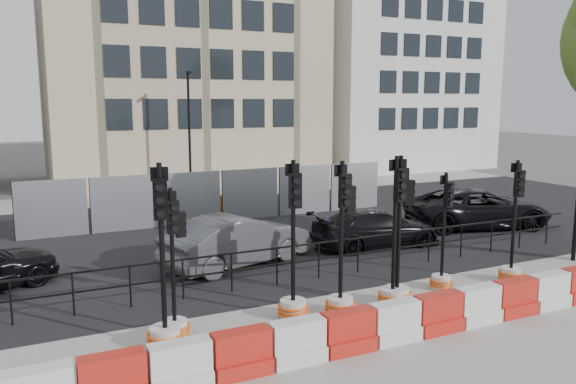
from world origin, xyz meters
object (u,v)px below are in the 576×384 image
traffic_signal_d (341,280)px  traffic_signal_a (164,312)px  traffic_signal_h (512,258)px  car_c (376,228)px

traffic_signal_d → traffic_signal_a: bearing=180.0°
traffic_signal_h → car_c: size_ratio=0.73×
traffic_signal_h → car_c: (-1.14, 4.44, -0.04)m
traffic_signal_a → car_c: traffic_signal_a is taller
traffic_signal_a → car_c: size_ratio=0.81×
traffic_signal_d → traffic_signal_h: size_ratio=1.07×
traffic_signal_d → car_c: bearing=48.3°
traffic_signal_a → traffic_signal_h: (8.94, 0.09, -0.08)m
traffic_signal_a → traffic_signal_h: size_ratio=1.12×
traffic_signal_h → traffic_signal_a: bearing=-164.3°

